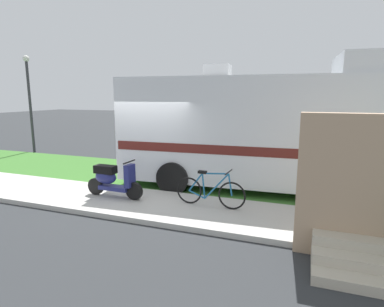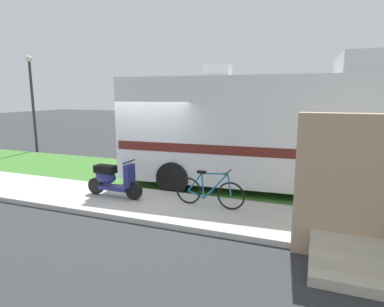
{
  "view_description": "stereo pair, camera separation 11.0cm",
  "coord_description": "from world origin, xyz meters",
  "px_view_note": "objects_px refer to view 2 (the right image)",
  "views": [
    {
      "loc": [
        4.15,
        -7.73,
        2.68
      ],
      "look_at": [
        1.19,
        0.3,
        1.1
      ],
      "focal_mm": 29.79,
      "sensor_mm": 36.0,
      "label": 1
    },
    {
      "loc": [
        4.25,
        -7.69,
        2.68
      ],
      "look_at": [
        1.19,
        0.3,
        1.1
      ],
      "focal_mm": 29.79,
      "sensor_mm": 36.0,
      "label": 2
    }
  ],
  "objects_px": {
    "bicycle": "(209,191)",
    "street_lamp_post": "(32,95)",
    "pickup_truck_near": "(258,135)",
    "pickup_truck_far": "(254,128)",
    "bottle_green": "(332,223)",
    "motorhome_rv": "(260,129)",
    "scooter": "(112,179)"
  },
  "relations": [
    {
      "from": "motorhome_rv",
      "to": "pickup_truck_far",
      "type": "height_order",
      "value": "motorhome_rv"
    },
    {
      "from": "bicycle",
      "to": "pickup_truck_near",
      "type": "distance_m",
      "value": 7.07
    },
    {
      "from": "scooter",
      "to": "pickup_truck_far",
      "type": "distance_m",
      "value": 10.7
    },
    {
      "from": "pickup_truck_near",
      "to": "pickup_truck_far",
      "type": "relative_size",
      "value": 0.93
    },
    {
      "from": "pickup_truck_near",
      "to": "street_lamp_post",
      "type": "distance_m",
      "value": 10.46
    },
    {
      "from": "scooter",
      "to": "bicycle",
      "type": "relative_size",
      "value": 0.94
    },
    {
      "from": "scooter",
      "to": "street_lamp_post",
      "type": "xyz_separation_m",
      "value": [
        -7.55,
        4.72,
        2.1
      ]
    },
    {
      "from": "pickup_truck_far",
      "to": "bottle_green",
      "type": "bearing_deg",
      "value": -72.27
    },
    {
      "from": "bicycle",
      "to": "pickup_truck_near",
      "type": "xyz_separation_m",
      "value": [
        -0.07,
        7.06,
        0.5
      ]
    },
    {
      "from": "motorhome_rv",
      "to": "pickup_truck_far",
      "type": "distance_m",
      "value": 8.38
    },
    {
      "from": "motorhome_rv",
      "to": "pickup_truck_near",
      "type": "relative_size",
      "value": 1.45
    },
    {
      "from": "pickup_truck_near",
      "to": "street_lamp_post",
      "type": "height_order",
      "value": "street_lamp_post"
    },
    {
      "from": "bottle_green",
      "to": "street_lamp_post",
      "type": "height_order",
      "value": "street_lamp_post"
    },
    {
      "from": "bicycle",
      "to": "street_lamp_post",
      "type": "xyz_separation_m",
      "value": [
        -10.08,
        4.54,
        2.19
      ]
    },
    {
      "from": "bicycle",
      "to": "street_lamp_post",
      "type": "distance_m",
      "value": 11.27
    },
    {
      "from": "motorhome_rv",
      "to": "bicycle",
      "type": "bearing_deg",
      "value": -109.44
    },
    {
      "from": "bottle_green",
      "to": "pickup_truck_far",
      "type": "bearing_deg",
      "value": 107.73
    },
    {
      "from": "motorhome_rv",
      "to": "street_lamp_post",
      "type": "height_order",
      "value": "street_lamp_post"
    },
    {
      "from": "bicycle",
      "to": "bottle_green",
      "type": "distance_m",
      "value": 2.65
    },
    {
      "from": "scooter",
      "to": "pickup_truck_far",
      "type": "height_order",
      "value": "pickup_truck_far"
    },
    {
      "from": "bicycle",
      "to": "pickup_truck_far",
      "type": "bearing_deg",
      "value": 94.62
    },
    {
      "from": "pickup_truck_near",
      "to": "pickup_truck_far",
      "type": "xyz_separation_m",
      "value": [
        -0.77,
        3.33,
        -0.06
      ]
    },
    {
      "from": "street_lamp_post",
      "to": "bicycle",
      "type": "bearing_deg",
      "value": -24.27
    },
    {
      "from": "street_lamp_post",
      "to": "scooter",
      "type": "bearing_deg",
      "value": -32.01
    },
    {
      "from": "bicycle",
      "to": "street_lamp_post",
      "type": "relative_size",
      "value": 0.38
    },
    {
      "from": "bottle_green",
      "to": "street_lamp_post",
      "type": "bearing_deg",
      "value": 158.72
    },
    {
      "from": "scooter",
      "to": "motorhome_rv",
      "type": "bearing_deg",
      "value": 35.7
    },
    {
      "from": "pickup_truck_near",
      "to": "bicycle",
      "type": "bearing_deg",
      "value": -89.47
    },
    {
      "from": "bottle_green",
      "to": "pickup_truck_near",
      "type": "bearing_deg",
      "value": 109.73
    },
    {
      "from": "motorhome_rv",
      "to": "pickup_truck_far",
      "type": "xyz_separation_m",
      "value": [
        -1.62,
        8.18,
        -0.81
      ]
    },
    {
      "from": "scooter",
      "to": "bottle_green",
      "type": "bearing_deg",
      "value": -2.5
    },
    {
      "from": "pickup_truck_far",
      "to": "street_lamp_post",
      "type": "xyz_separation_m",
      "value": [
        -9.24,
        -5.84,
        1.75
      ]
    }
  ]
}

